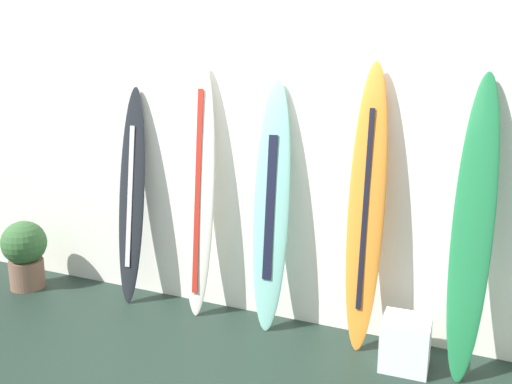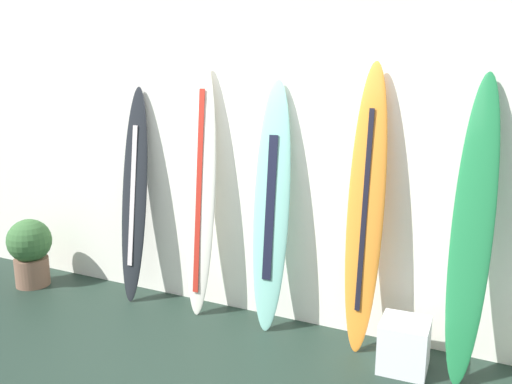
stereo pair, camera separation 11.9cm
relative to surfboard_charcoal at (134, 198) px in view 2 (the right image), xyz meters
name	(u,v)px [view 2 (the right image)]	position (x,y,z in m)	size (l,w,h in m)	color
wall_back	(285,153)	(1.34, 0.28, 0.45)	(7.20, 0.20, 2.80)	white
surfboard_charcoal	(134,198)	(0.00, 0.00, 0.00)	(0.27, 0.34, 1.93)	black
surfboard_ivory	(201,192)	(0.69, 0.01, 0.12)	(0.29, 0.31, 2.13)	silver
surfboard_seafoam	(271,210)	(1.34, 0.01, 0.04)	(0.31, 0.33, 2.01)	#7FC2B3
surfboard_sunset	(365,213)	(2.10, -0.01, 0.11)	(0.27, 0.30, 2.14)	orange
surfboard_emerald	(472,234)	(2.83, -0.07, 0.07)	(0.28, 0.45, 2.07)	#1F733E
display_block_center	(404,345)	(2.46, -0.19, -0.77)	(0.35, 0.35, 0.36)	white
potted_plant	(30,249)	(-1.11, -0.23, -0.58)	(0.42, 0.42, 0.66)	brown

